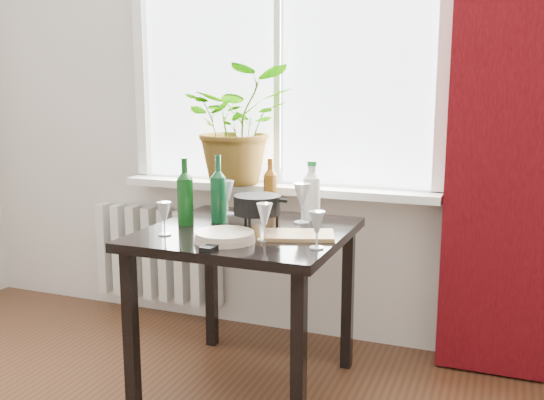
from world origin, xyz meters
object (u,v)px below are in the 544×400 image
at_px(fondue_pot, 257,213).
at_px(wine_bottle_right, 218,189).
at_px(potted_plant, 239,125).
at_px(wineglass_back_left, 227,197).
at_px(wineglass_back_center, 302,203).
at_px(radiator, 158,254).
at_px(plate_stack, 225,237).
at_px(wineglass_front_right, 265,222).
at_px(bottle_amber, 270,185).
at_px(wineglass_front_left, 164,218).
at_px(cutting_board, 299,235).
at_px(table, 247,250).
at_px(wineglass_far_right, 317,230).
at_px(cleaning_bottle, 312,190).
at_px(tv_remote, 216,245).
at_px(wine_bottle_left, 185,191).

bearing_deg(fondue_pot, wine_bottle_right, 156.55).
bearing_deg(potted_plant, wineglass_back_left, -76.84).
bearing_deg(wineglass_back_center, potted_plant, 143.50).
relative_size(radiator, plate_stack, 3.27).
distance_m(wineglass_front_right, fondue_pot, 0.16).
height_order(radiator, bottle_amber, bottle_amber).
relative_size(potted_plant, wineglass_front_right, 4.01).
distance_m(wineglass_front_left, fondue_pot, 0.39).
relative_size(wineglass_back_center, cutting_board, 0.65).
height_order(table, bottle_amber, bottle_amber).
relative_size(table, bottle_amber, 3.10).
bearing_deg(wineglass_far_right, wineglass_back_center, 115.65).
xyz_separation_m(cleaning_bottle, cutting_board, (0.05, -0.34, -0.13)).
relative_size(potted_plant, bottle_amber, 2.25).
height_order(wineglass_back_left, wineglass_front_left, wineglass_back_left).
distance_m(radiator, tv_remote, 1.34).
distance_m(cleaning_bottle, wineglass_front_right, 0.45).
xyz_separation_m(radiator, wineglass_far_right, (1.23, -0.83, 0.43)).
bearing_deg(wineglass_front_left, wineglass_back_center, 43.05).
bearing_deg(radiator, wineglass_front_left, -56.02).
bearing_deg(radiator, bottle_amber, -17.71).
bearing_deg(radiator, cutting_board, -31.57).
relative_size(wineglass_front_right, wineglass_front_left, 1.08).
bearing_deg(wineglass_back_center, wineglass_front_right, -95.86).
relative_size(radiator, wineglass_far_right, 5.39).
height_order(potted_plant, wineglass_far_right, potted_plant).
relative_size(table, wineglass_back_center, 4.54).
distance_m(plate_stack, cutting_board, 0.31).
bearing_deg(wineglass_front_right, wineglass_back_left, 131.22).
distance_m(wineglass_far_right, fondue_pot, 0.37).
bearing_deg(wine_bottle_right, fondue_pot, -24.44).
bearing_deg(potted_plant, wineglass_back_center, -36.50).
bearing_deg(wineglass_front_left, table, 38.66).
bearing_deg(tv_remote, bottle_amber, 97.41).
height_order(radiator, tv_remote, tv_remote).
bearing_deg(wine_bottle_left, wineglass_far_right, -15.41).
distance_m(wineglass_front_right, wineglass_far_right, 0.24).
bearing_deg(plate_stack, wineglass_front_left, 178.50).
relative_size(wine_bottle_left, cutting_board, 1.06).
height_order(cleaning_bottle, tv_remote, cleaning_bottle).
bearing_deg(cutting_board, wineglass_back_center, 105.91).
bearing_deg(wineglass_far_right, wineglass_front_right, 169.36).
distance_m(bottle_amber, plate_stack, 0.61).
relative_size(wineglass_front_right, wineglass_back_left, 0.92).
distance_m(cleaning_bottle, tv_remote, 0.66).
bearing_deg(cleaning_bottle, plate_stack, -110.66).
xyz_separation_m(radiator, table, (0.85, -0.63, 0.27)).
relative_size(wineglass_front_right, wineglass_far_right, 1.04).
relative_size(table, wine_bottle_left, 2.79).
bearing_deg(wineglass_back_center, radiator, 157.74).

